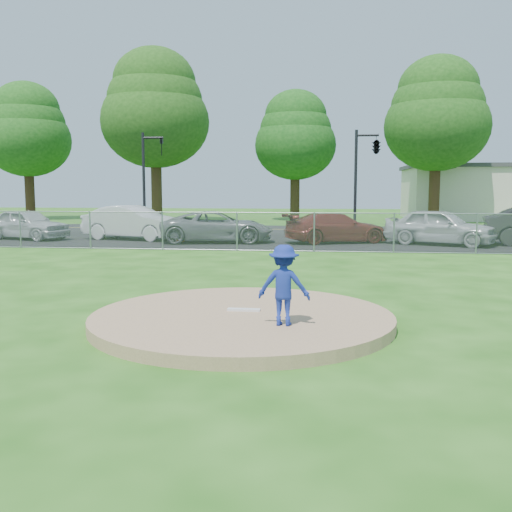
% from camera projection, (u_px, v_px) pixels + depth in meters
% --- Properties ---
extents(ground, '(120.00, 120.00, 0.00)m').
position_uv_depth(ground, '(284.00, 258.00, 20.10)').
color(ground, '#1F5713').
rests_on(ground, ground).
extents(pitchers_mound, '(5.40, 5.40, 0.20)m').
position_uv_depth(pitchers_mound, '(242.00, 319.00, 10.23)').
color(pitchers_mound, '#A37D59').
rests_on(pitchers_mound, ground).
extents(pitching_rubber, '(0.60, 0.15, 0.04)m').
position_uv_depth(pitching_rubber, '(244.00, 310.00, 10.42)').
color(pitching_rubber, white).
rests_on(pitching_rubber, pitchers_mound).
extents(chain_link_fence, '(40.00, 0.06, 1.50)m').
position_uv_depth(chain_link_fence, '(288.00, 232.00, 21.98)').
color(chain_link_fence, gray).
rests_on(chain_link_fence, ground).
extents(parking_lot, '(50.00, 8.00, 0.01)m').
position_uv_depth(parking_lot, '(295.00, 241.00, 26.50)').
color(parking_lot, black).
rests_on(parking_lot, ground).
extents(street, '(60.00, 7.00, 0.01)m').
position_uv_depth(street, '(302.00, 230.00, 33.89)').
color(street, black).
rests_on(street, ground).
extents(commercial_building, '(16.40, 9.40, 4.30)m').
position_uv_depth(commercial_building, '(511.00, 192.00, 45.46)').
color(commercial_building, beige).
rests_on(commercial_building, ground).
extents(tree_far_left, '(6.72, 6.72, 10.74)m').
position_uv_depth(tree_far_left, '(27.00, 129.00, 44.65)').
color(tree_far_left, '#361E13').
rests_on(tree_far_left, ground).
extents(tree_left, '(7.84, 7.84, 12.53)m').
position_uv_depth(tree_left, '(155.00, 108.00, 41.18)').
color(tree_left, '#372614').
rests_on(tree_left, ground).
extents(tree_center, '(6.16, 6.16, 9.84)m').
position_uv_depth(tree_center, '(295.00, 135.00, 43.11)').
color(tree_center, '#352313').
rests_on(tree_center, ground).
extents(tree_right, '(7.28, 7.28, 11.63)m').
position_uv_depth(tree_right, '(437.00, 113.00, 39.77)').
color(tree_right, '#392415').
rests_on(tree_right, ground).
extents(traffic_signal_left, '(1.28, 0.20, 5.60)m').
position_uv_depth(traffic_signal_left, '(148.00, 172.00, 32.61)').
color(traffic_signal_left, black).
rests_on(traffic_signal_left, ground).
extents(traffic_signal_center, '(1.42, 2.48, 5.60)m').
position_uv_depth(traffic_signal_center, '(374.00, 148.00, 30.89)').
color(traffic_signal_center, black).
rests_on(traffic_signal_center, ground).
extents(pitcher, '(0.88, 0.55, 1.32)m').
position_uv_depth(pitcher, '(284.00, 285.00, 9.27)').
color(pitcher, navy).
rests_on(pitcher, pitchers_mound).
extents(traffic_cone, '(0.39, 0.39, 0.76)m').
position_uv_depth(traffic_cone, '(180.00, 233.00, 25.99)').
color(traffic_cone, '#F6530C').
rests_on(traffic_cone, parking_lot).
extents(parked_car_silver, '(4.59, 2.90, 1.46)m').
position_uv_depth(parked_car_silver, '(27.00, 224.00, 27.27)').
color(parked_car_silver, silver).
rests_on(parked_car_silver, parking_lot).
extents(parked_car_white, '(5.18, 2.85, 1.62)m').
position_uv_depth(parked_car_white, '(134.00, 223.00, 27.14)').
color(parked_car_white, silver).
rests_on(parked_car_white, parking_lot).
extents(parked_car_gray, '(5.34, 3.04, 1.41)m').
position_uv_depth(parked_car_gray, '(217.00, 227.00, 25.72)').
color(parked_car_gray, slate).
rests_on(parked_car_gray, parking_lot).
extents(parked_car_darkred, '(5.02, 3.47, 1.35)m').
position_uv_depth(parked_car_darkred, '(336.00, 228.00, 25.52)').
color(parked_car_darkred, maroon).
rests_on(parked_car_darkred, parking_lot).
extents(parked_car_pearl, '(4.97, 3.57, 1.57)m').
position_uv_depth(parked_car_pearl, '(440.00, 227.00, 24.57)').
color(parked_car_pearl, silver).
rests_on(parked_car_pearl, parking_lot).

